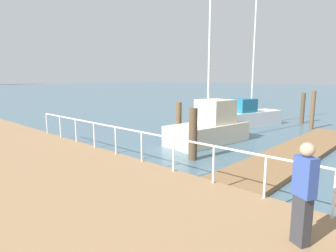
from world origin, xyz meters
name	(u,v)px	position (x,y,z in m)	size (l,w,h in m)	color
ground_plane	(89,130)	(0.00, 20.00, 0.00)	(300.00, 300.00, 0.00)	#476675
floating_dock	(297,152)	(3.08, 8.34, 0.09)	(13.17, 2.00, 0.18)	olive
boardwalk_railing	(238,159)	(-3.15, 7.73, 1.22)	(0.06, 22.27, 1.08)	white
dock_piling_0	(303,108)	(12.21, 11.14, 1.11)	(0.28, 0.28, 2.22)	brown
dock_piling_1	(193,134)	(-0.67, 11.14, 1.05)	(0.34, 0.34, 2.11)	brown
dock_piling_4	(179,121)	(2.03, 14.24, 1.00)	(0.31, 0.31, 1.99)	brown
dock_piling_5	(313,110)	(10.11, 9.86, 1.23)	(0.25, 0.25, 2.47)	brown
moored_boat_0	(250,115)	(8.47, 13.38, 0.74)	(5.06, 2.58, 9.65)	white
moored_boat_1	(210,127)	(2.37, 12.45, 0.81)	(4.65, 2.47, 7.96)	beige
pedestrian_1	(304,192)	(-4.57, 5.68, 1.36)	(0.36, 0.42, 1.83)	#333338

